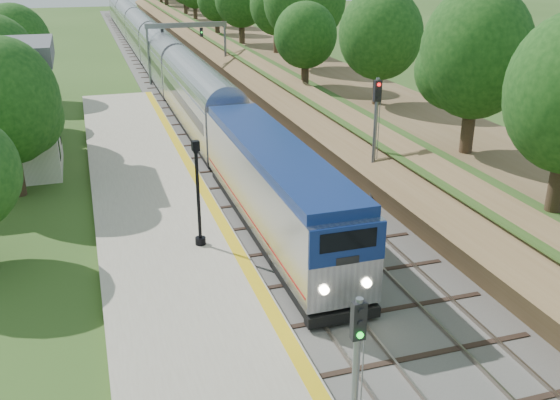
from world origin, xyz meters
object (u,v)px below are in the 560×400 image
object	(u,v)px
signal_gantry	(187,36)
signal_farside	(375,128)
signal_platform	(355,378)
train	(152,49)
lamppost_far	(198,200)

from	to	relation	value
signal_gantry	signal_farside	bearing A→B (deg)	-84.19
signal_gantry	signal_platform	xyz separation A→B (m)	(-5.37, -54.65, -1.07)
signal_platform	signal_farside	world-z (taller)	signal_farside
train	lamppost_far	world-z (taller)	lamppost_far
signal_farside	lamppost_far	bearing A→B (deg)	-163.56
signal_gantry	signal_platform	distance (m)	54.93
signal_gantry	train	bearing A→B (deg)	103.58
signal_gantry	signal_farside	size ratio (longest dim) A/B	1.23
lamppost_far	signal_farside	bearing A→B (deg)	16.44
lamppost_far	signal_platform	distance (m)	15.12
signal_gantry	train	size ratio (longest dim) A/B	0.07
lamppost_far	signal_platform	size ratio (longest dim) A/B	0.90
signal_platform	signal_farside	distance (m)	20.18
signal_platform	signal_farside	size ratio (longest dim) A/B	0.81
signal_gantry	lamppost_far	xyz separation A→B (m)	(-6.29, -39.61, -2.23)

